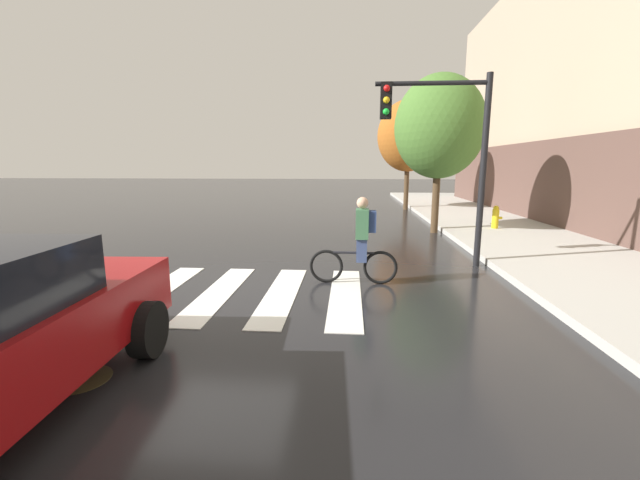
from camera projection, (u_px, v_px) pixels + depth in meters
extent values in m
plane|color=black|center=(220.00, 293.00, 7.25)|extent=(120.00, 120.00, 0.00)
cube|color=silver|center=(39.00, 288.00, 7.50)|extent=(0.55, 3.29, 0.01)
cube|color=silver|center=(98.00, 289.00, 7.42)|extent=(0.55, 3.29, 0.01)
cube|color=silver|center=(158.00, 291.00, 7.33)|extent=(0.55, 3.29, 0.01)
cube|color=silver|center=(219.00, 292.00, 7.25)|extent=(0.55, 3.29, 0.01)
cube|color=silver|center=(281.00, 294.00, 7.16)|extent=(0.55, 3.29, 0.01)
cube|color=silver|center=(345.00, 295.00, 7.08)|extent=(0.55, 3.29, 0.01)
cylinder|color=#473D1E|center=(80.00, 379.00, 4.32)|extent=(0.64, 0.64, 0.01)
cylinder|color=black|center=(148.00, 329.00, 4.80)|extent=(0.27, 0.69, 0.68)
torus|color=black|center=(380.00, 268.00, 7.72)|extent=(0.66, 0.08, 0.66)
torus|color=black|center=(326.00, 266.00, 7.82)|extent=(0.66, 0.08, 0.66)
cylinder|color=black|center=(353.00, 253.00, 7.72)|extent=(0.89, 0.07, 0.05)
cylinder|color=black|center=(362.00, 249.00, 7.69)|extent=(0.04, 0.04, 0.45)
cube|color=#384772|center=(362.00, 247.00, 7.68)|extent=(0.21, 0.29, 0.56)
cube|color=#3F724C|center=(362.00, 224.00, 7.60)|extent=(0.25, 0.37, 0.56)
sphere|color=tan|center=(363.00, 203.00, 7.52)|extent=(0.22, 0.22, 0.22)
cube|color=navy|center=(372.00, 221.00, 7.57)|extent=(0.17, 0.28, 0.40)
cylinder|color=black|center=(483.00, 173.00, 8.79)|extent=(0.14, 0.14, 4.20)
cylinder|color=black|center=(432.00, 83.00, 8.52)|extent=(2.40, 0.10, 0.10)
cube|color=black|center=(386.00, 101.00, 8.66)|extent=(0.24, 0.20, 0.76)
sphere|color=red|center=(387.00, 88.00, 8.51)|extent=(0.14, 0.14, 0.14)
sphere|color=gold|center=(386.00, 100.00, 8.55)|extent=(0.14, 0.14, 0.14)
sphere|color=green|center=(386.00, 112.00, 8.59)|extent=(0.14, 0.14, 0.14)
cylinder|color=gold|center=(495.00, 219.00, 13.61)|extent=(0.22, 0.22, 0.65)
sphere|color=gold|center=(496.00, 208.00, 13.54)|extent=(0.18, 0.18, 0.18)
cylinder|color=gold|center=(500.00, 218.00, 13.59)|extent=(0.12, 0.09, 0.09)
cylinder|color=#4C3823|center=(436.00, 198.00, 13.47)|extent=(0.24, 0.24, 2.34)
ellipsoid|color=#47722D|center=(440.00, 127.00, 13.04)|extent=(2.91, 2.91, 3.35)
cylinder|color=#4C3823|center=(406.00, 185.00, 20.56)|extent=(0.24, 0.24, 2.49)
ellipsoid|color=#A5591E|center=(408.00, 136.00, 20.10)|extent=(3.09, 3.09, 3.56)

